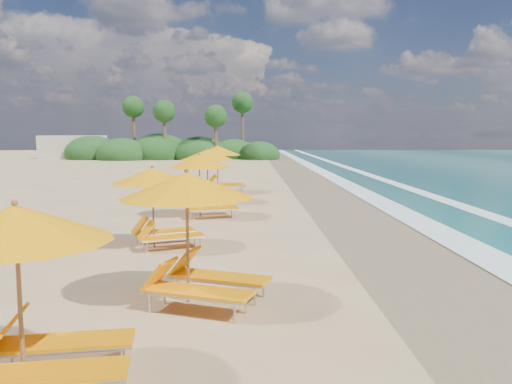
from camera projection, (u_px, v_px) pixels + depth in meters
ground at (256, 231)px, 15.47m from camera, size 160.00×160.00×0.00m
wet_sand at (386, 230)px, 15.52m from camera, size 4.00×160.00×0.01m
surf_foam at (474, 230)px, 15.56m from camera, size 4.00×160.00×0.01m
station_0 at (35, 283)px, 5.81m from camera, size 2.60×2.47×2.21m
station_1 at (197, 229)px, 8.71m from camera, size 3.04×2.99×2.36m
station_2 at (159, 202)px, 13.14m from camera, size 2.80×2.77×2.14m
station_3 at (205, 181)px, 18.00m from camera, size 2.84×2.76×2.27m
station_4 at (212, 172)px, 21.92m from camera, size 2.91×2.81×2.36m
station_5 at (221, 166)px, 25.75m from camera, size 2.87×2.73×2.43m
treeline at (168, 151)px, 60.43m from camera, size 25.80×8.80×9.74m
beach_building at (73, 147)px, 62.69m from camera, size 7.00×5.00×2.80m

